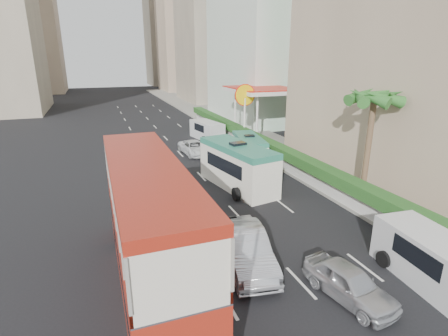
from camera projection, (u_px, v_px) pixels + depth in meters
name	position (u px, v px, depth m)	size (l,w,h in m)	color
ground_plane	(285.00, 256.00, 16.04)	(200.00, 200.00, 0.00)	black
double_decker_bus	(150.00, 227.00, 13.30)	(2.50, 11.00, 5.06)	#A02314
car_silver_lane_a	(245.00, 264.00, 15.36)	(1.75, 5.02, 1.65)	#B9BBC0
car_silver_lane_b	(347.00, 297.00, 13.26)	(1.53, 3.81, 1.30)	#B9BBC0
car_black	(243.00, 265.00, 15.30)	(1.82, 4.49, 1.30)	black
van_asset	(195.00, 154.00, 32.77)	(2.03, 4.41, 1.22)	silver
minibus_near	(238.00, 166.00, 24.12)	(2.28, 6.83, 3.03)	silver
minibus_far	(249.00, 150.00, 29.36)	(1.79, 5.38, 2.39)	silver
panel_van_near	(435.00, 262.00, 13.78)	(2.01, 5.02, 2.01)	silver
panel_van_far	(207.00, 130.00, 38.51)	(1.92, 4.80, 1.92)	silver
sidewalk	(246.00, 133.00, 41.33)	(6.00, 120.00, 0.18)	#99968C
kerb_wall	(267.00, 153.00, 30.39)	(0.30, 44.00, 1.00)	silver
hedge	(268.00, 144.00, 30.13)	(1.10, 44.00, 0.70)	#2D6626
palm_tree	(368.00, 149.00, 21.16)	(0.36, 0.36, 6.40)	brown
shell_station	(262.00, 113.00, 39.06)	(6.50, 8.00, 5.50)	silver
tower_far_a	(186.00, 2.00, 88.24)	(14.00, 14.00, 44.00)	tan
tower_far_b	(169.00, 19.00, 108.52)	(14.00, 14.00, 40.00)	tan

